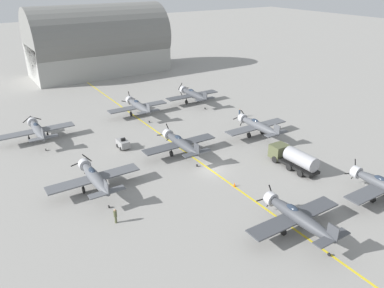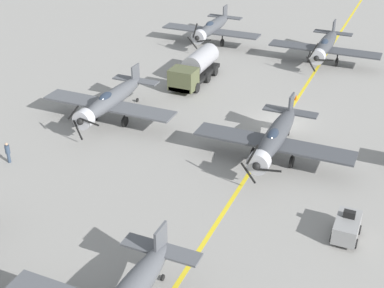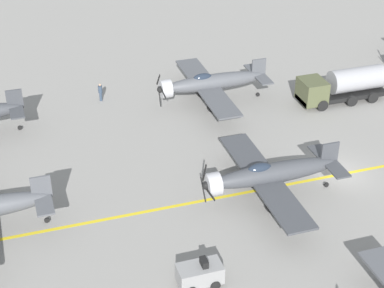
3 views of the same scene
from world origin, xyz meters
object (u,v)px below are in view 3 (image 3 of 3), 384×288
airplane_mid_right (211,83)px  tow_tractor (200,274)px  fuel_tanker (342,85)px  airplane_mid_center (269,174)px  ground_crew_walking (100,91)px

airplane_mid_right → tow_tractor: bearing=156.6°
fuel_tanker → tow_tractor: size_ratio=3.08×
airplane_mid_right → airplane_mid_center: airplane_mid_center is taller
airplane_mid_center → tow_tractor: bearing=138.2°
fuel_tanker → tow_tractor: (-18.26, 19.32, -0.72)m
tow_tractor → ground_crew_walking: tow_tractor is taller
fuel_tanker → ground_crew_walking: size_ratio=4.81×
tow_tractor → ground_crew_walking: size_ratio=1.56×
airplane_mid_right → tow_tractor: size_ratio=4.62×
airplane_mid_right → ground_crew_walking: (3.49, 9.11, -1.10)m
airplane_mid_center → ground_crew_walking: size_ratio=7.21×
airplane_mid_right → ground_crew_walking: airplane_mid_right is taller
airplane_mid_right → fuel_tanker: airplane_mid_right is taller
fuel_tanker → ground_crew_walking: (6.56, 20.35, -0.60)m
fuel_tanker → ground_crew_walking: bearing=72.1°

